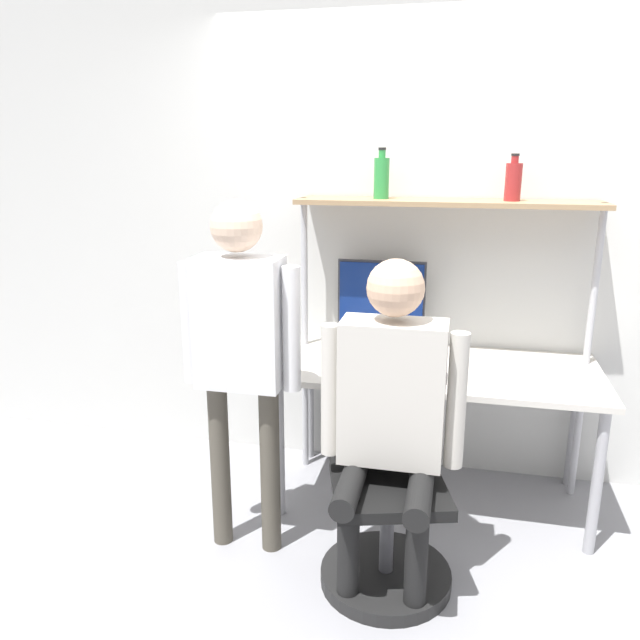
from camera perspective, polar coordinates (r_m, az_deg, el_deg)
The scene contains 12 objects.
ground_plane at distance 3.19m, azimuth 9.60°, elevation -19.27°, with size 12.00×12.00×0.00m, color gray.
wall_back at distance 3.46m, azimuth 11.43°, elevation 7.53°, with size 8.00×0.06×2.70m.
desk at distance 3.23m, azimuth 10.57°, elevation -5.42°, with size 1.60×0.75×0.75m.
shelf_unit at distance 3.27m, azimuth 11.32°, elevation 7.06°, with size 1.52×0.31×1.56m.
monitor at distance 3.40m, azimuth 5.59°, elevation 1.74°, with size 0.48×0.19×0.48m.
laptop at distance 3.06m, azimuth 6.47°, elevation -3.52°, with size 0.34×0.26×0.25m.
cell_phone at distance 3.03m, azimuth 10.86°, elevation -5.23°, with size 0.07×0.15×0.01m.
office_chair at distance 2.80m, azimuth 6.02°, elevation -17.50°, with size 0.57×0.57×0.93m.
person_seated at distance 2.51m, azimuth 6.50°, elevation -7.53°, with size 0.58×0.47×1.40m.
person_standing at distance 2.71m, azimuth -7.30°, elevation -1.61°, with size 0.54×0.22×1.61m.
bottle_green at distance 3.27m, azimuth 5.65°, elevation 12.86°, with size 0.08×0.08×0.25m.
bottle_red at distance 3.25m, azimuth 17.26°, elevation 12.04°, with size 0.08×0.08×0.23m.
Camera 1 is at (0.09, -2.63, 1.80)m, focal length 35.00 mm.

